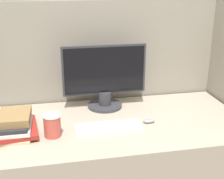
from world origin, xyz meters
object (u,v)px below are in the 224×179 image
(mouse, at_px, (149,121))
(coffee_cup, at_px, (52,125))
(book_stack, at_px, (15,125))
(keyboard, at_px, (108,127))
(monitor, at_px, (105,80))

(mouse, distance_m, coffee_cup, 0.59)
(coffee_cup, relative_size, book_stack, 0.42)
(coffee_cup, bearing_deg, mouse, 5.22)
(keyboard, xyz_separation_m, coffee_cup, (-0.32, -0.02, 0.06))
(mouse, bearing_deg, monitor, 125.88)
(book_stack, bearing_deg, mouse, -1.23)
(mouse, height_order, book_stack, book_stack)
(mouse, height_order, coffee_cup, coffee_cup)
(keyboard, xyz_separation_m, mouse, (0.26, 0.03, 0.00))
(keyboard, relative_size, coffee_cup, 3.03)
(mouse, bearing_deg, coffee_cup, -174.78)
(monitor, xyz_separation_m, mouse, (0.22, -0.31, -0.18))
(monitor, distance_m, mouse, 0.42)
(keyboard, height_order, coffee_cup, coffee_cup)
(monitor, relative_size, coffee_cup, 4.35)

